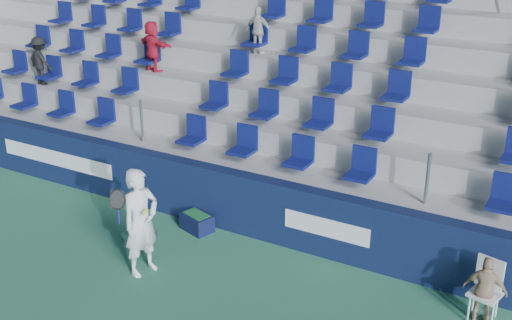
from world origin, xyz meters
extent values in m
cube|color=#101B3D|center=(0.00, 3.15, 0.60)|extent=(24.00, 0.30, 1.20)
cube|color=white|center=(-5.00, 2.99, 0.62)|extent=(3.20, 0.02, 0.34)
cube|color=white|center=(1.50, 2.99, 0.62)|extent=(1.60, 0.02, 0.34)
cube|color=#A2A29D|center=(0.00, 3.72, 0.60)|extent=(24.00, 0.85, 1.20)
cube|color=#A2A29D|center=(0.00, 4.57, 0.85)|extent=(24.00, 0.85, 1.70)
cube|color=#A2A29D|center=(0.00, 5.42, 1.10)|extent=(24.00, 0.85, 2.20)
cube|color=#A2A29D|center=(0.00, 6.28, 1.35)|extent=(24.00, 0.85, 2.70)
cube|color=#A2A29D|center=(0.00, 7.12, 1.60)|extent=(24.00, 0.85, 3.20)
cube|color=#A2A29D|center=(0.00, 7.97, 1.85)|extent=(24.00, 0.85, 3.70)
cube|color=#A2A29D|center=(0.00, 8.82, 2.10)|extent=(24.00, 0.85, 4.20)
cube|color=#A2A29D|center=(0.00, 9.68, 2.35)|extent=(24.00, 0.85, 4.70)
cube|color=#A2A29D|center=(0.00, 10.52, 2.60)|extent=(24.00, 0.85, 5.20)
cube|color=#A2A29D|center=(0.00, 11.20, 3.10)|extent=(24.00, 0.50, 6.20)
cube|color=#0D1451|center=(0.00, 3.72, 1.55)|extent=(16.05, 0.50, 0.70)
cube|color=#0D1451|center=(0.00, 4.57, 2.05)|extent=(16.05, 0.50, 0.70)
cube|color=#0D1451|center=(0.00, 5.42, 2.55)|extent=(16.05, 0.50, 0.70)
cube|color=#0D1451|center=(0.00, 6.28, 3.05)|extent=(16.05, 0.50, 0.70)
cube|color=#0D1451|center=(0.00, 7.12, 3.55)|extent=(16.05, 0.50, 0.70)
imported|color=red|center=(-4.03, 5.38, 2.78)|extent=(1.13, 0.62, 1.17)
imported|color=black|center=(-6.85, 4.52, 2.29)|extent=(0.81, 0.54, 1.17)
imported|color=beige|center=(-1.70, 6.23, 3.22)|extent=(0.62, 0.28, 1.04)
imported|color=silver|center=(-1.02, 1.08, 0.94)|extent=(0.59, 0.77, 1.89)
cylinder|color=navy|center=(-1.27, 0.83, 1.10)|extent=(0.03, 0.03, 0.28)
torus|color=black|center=(-1.27, 0.83, 1.40)|extent=(0.30, 0.17, 0.28)
plane|color=#262626|center=(-1.27, 0.83, 1.40)|extent=(0.30, 0.16, 0.29)
sphere|color=#D4E735|center=(-0.77, 0.88, 1.26)|extent=(0.07, 0.07, 0.07)
sphere|color=#D4E735|center=(-0.77, 0.94, 1.29)|extent=(0.07, 0.07, 0.07)
cube|color=white|center=(4.29, 2.55, 0.44)|extent=(0.51, 0.51, 0.04)
cube|color=white|center=(4.29, 2.75, 0.70)|extent=(0.42, 0.14, 0.52)
cylinder|color=white|center=(4.12, 2.38, 0.21)|extent=(0.03, 0.03, 0.42)
cylinder|color=white|center=(4.46, 2.38, 0.21)|extent=(0.03, 0.03, 0.42)
cylinder|color=white|center=(4.12, 2.72, 0.21)|extent=(0.03, 0.03, 0.42)
cylinder|color=white|center=(4.46, 2.72, 0.21)|extent=(0.03, 0.03, 0.42)
imported|color=tan|center=(4.29, 2.50, 0.54)|extent=(0.66, 0.31, 1.09)
cube|color=#0F1437|center=(-1.08, 2.75, 0.17)|extent=(0.70, 0.56, 0.33)
cube|color=#1E662D|center=(-1.08, 2.75, 0.25)|extent=(0.56, 0.42, 0.20)
camera|label=1|loc=(5.36, -6.20, 5.90)|focal=45.00mm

